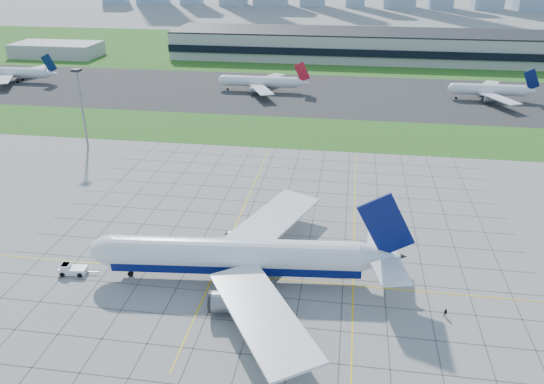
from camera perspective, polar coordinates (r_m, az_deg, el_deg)
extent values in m
plane|color=gray|center=(109.29, -0.84, -8.64)|extent=(1400.00, 1400.00, 0.00)
cube|color=#325F1B|center=(190.24, 3.59, 6.41)|extent=(700.00, 35.00, 0.04)
cube|color=#383838|center=(242.86, 4.81, 10.50)|extent=(700.00, 75.00, 0.04)
cube|color=#325F1B|center=(350.31, 6.17, 14.92)|extent=(700.00, 145.00, 0.04)
cube|color=#474744|center=(132.63, -21.06, -3.97)|extent=(0.18, 130.00, 0.02)
cube|color=#474744|center=(129.02, -17.95, -4.31)|extent=(0.18, 130.00, 0.02)
cube|color=#474744|center=(125.81, -14.66, -4.65)|extent=(0.18, 130.00, 0.02)
cube|color=#474744|center=(123.03, -11.21, -4.99)|extent=(0.18, 130.00, 0.02)
cube|color=#474744|center=(120.73, -7.61, -5.33)|extent=(0.18, 130.00, 0.02)
cube|color=#474744|center=(118.92, -3.88, -5.65)|extent=(0.18, 130.00, 0.02)
cube|color=#474744|center=(117.63, -0.04, -5.96)|extent=(0.18, 130.00, 0.02)
cube|color=#474744|center=(116.87, 3.86, -6.25)|extent=(0.18, 130.00, 0.02)
cube|color=#474744|center=(116.66, 7.80, -6.51)|extent=(0.18, 130.00, 0.02)
cube|color=#474744|center=(116.99, 11.74, -6.74)|extent=(0.18, 130.00, 0.02)
cube|color=#474744|center=(117.87, 15.64, -6.94)|extent=(0.18, 130.00, 0.02)
cube|color=#474744|center=(119.28, 19.48, -7.10)|extent=(0.18, 130.00, 0.02)
cube|color=#474744|center=(121.20, 23.20, -7.22)|extent=(0.18, 130.00, 0.02)
cube|color=#474744|center=(90.62, -3.41, -16.96)|extent=(110.00, 0.18, 0.02)
cube|color=#474744|center=(96.58, -2.42, -13.83)|extent=(110.00, 0.18, 0.02)
cube|color=#474744|center=(102.81, -1.57, -11.07)|extent=(110.00, 0.18, 0.02)
cube|color=#474744|center=(109.28, -0.84, -8.63)|extent=(110.00, 0.18, 0.02)
cube|color=#474744|center=(115.94, -0.19, -6.46)|extent=(110.00, 0.18, 0.02)
cube|color=#474744|center=(122.75, 0.38, -4.54)|extent=(110.00, 0.18, 0.02)
cube|color=#474744|center=(129.71, 0.88, -2.81)|extent=(110.00, 0.18, 0.02)
cube|color=#474744|center=(136.78, 1.34, -1.26)|extent=(110.00, 0.18, 0.02)
cube|color=#474744|center=(143.94, 1.74, 0.13)|extent=(110.00, 0.18, 0.02)
cube|color=#474744|center=(151.19, 2.11, 1.39)|extent=(110.00, 0.18, 0.02)
cube|color=#474744|center=(158.51, 2.45, 2.54)|extent=(110.00, 0.18, 0.02)
cube|color=#474744|center=(165.90, 2.75, 3.58)|extent=(110.00, 0.18, 0.02)
cube|color=yellow|center=(107.64, -1.01, -9.21)|extent=(120.00, 0.25, 0.03)
cube|color=yellow|center=(127.80, -3.82, -3.32)|extent=(0.25, 100.00, 0.03)
cube|color=yellow|center=(125.34, 8.83, -4.19)|extent=(0.25, 100.00, 0.03)
cube|color=#B7B7B2|center=(325.04, 13.30, 14.98)|extent=(260.00, 42.00, 15.00)
cube|color=black|center=(304.00, 13.55, 14.20)|extent=(260.00, 1.00, 4.00)
cube|color=black|center=(323.84, 13.44, 16.35)|extent=(260.00, 42.00, 0.80)
cube|color=#B7B7B2|center=(351.70, -22.12, 14.00)|extent=(50.00, 25.00, 8.00)
cylinder|color=gray|center=(183.00, -19.73, 8.33)|extent=(0.70, 0.70, 25.00)
cube|color=black|center=(180.08, -20.32, 12.19)|extent=(2.50, 2.50, 0.80)
cylinder|color=white|center=(104.19, -3.88, -6.70)|extent=(48.66, 10.76, 6.30)
cube|color=#081151|center=(105.25, -3.85, -7.63)|extent=(48.62, 10.34, 1.68)
ellipsoid|color=white|center=(109.62, -16.58, -6.07)|extent=(10.62, 7.21, 6.30)
cube|color=black|center=(110.15, -17.75, -5.76)|extent=(2.61, 3.56, 0.63)
cone|color=white|center=(104.54, 11.54, -6.89)|extent=(8.92, 6.74, 5.98)
cube|color=#081151|center=(101.15, 12.17, -3.50)|extent=(11.44, 1.59, 13.40)
cube|color=white|center=(118.72, 0.11, -2.98)|extent=(19.22, 30.84, 1.02)
cube|color=white|center=(90.50, -1.08, -13.00)|extent=(23.36, 30.02, 1.02)
cylinder|color=slate|center=(115.19, -3.19, -5.16)|extent=(7.16, 4.61, 3.99)
cylinder|color=slate|center=(96.93, -4.61, -11.71)|extent=(7.16, 4.61, 3.99)
cylinder|color=gray|center=(111.12, -15.01, -8.14)|extent=(0.41, 0.41, 2.73)
cylinder|color=black|center=(111.54, -14.96, -8.48)|extent=(1.20, 0.63, 1.15)
cylinder|color=black|center=(109.34, -0.83, -8.19)|extent=(1.48, 1.38, 1.36)
cylinder|color=black|center=(103.80, -1.10, -10.22)|extent=(1.48, 1.38, 1.36)
cube|color=white|center=(115.73, -20.59, -7.87)|extent=(5.59, 3.00, 1.26)
cube|color=white|center=(115.84, -21.32, -7.44)|extent=(1.79, 2.12, 0.99)
cube|color=black|center=(115.75, -21.33, -7.37)|extent=(1.60, 1.92, 0.63)
cube|color=gray|center=(114.42, -18.79, -8.14)|extent=(2.69, 0.41, 0.16)
cylinder|color=black|center=(117.49, -21.17, -7.63)|extent=(1.02, 0.54, 0.99)
cylinder|color=black|center=(115.73, -21.61, -8.24)|extent=(1.02, 0.54, 0.99)
cylinder|color=black|center=(116.10, -19.54, -7.77)|extent=(1.02, 0.54, 0.99)
cylinder|color=black|center=(114.32, -19.96, -8.39)|extent=(1.02, 0.54, 0.99)
imported|color=black|center=(113.68, -11.07, -7.15)|extent=(0.76, 0.81, 1.85)
imported|color=black|center=(101.98, 18.18, -12.28)|extent=(1.00, 0.87, 1.75)
cylinder|color=white|center=(292.68, -26.11, 11.49)|extent=(35.79, 4.80, 4.80)
cube|color=#071D47|center=(281.12, -22.86, 12.66)|extent=(7.46, 0.40, 9.15)
cube|color=white|center=(300.45, -24.55, 11.91)|extent=(13.89, 20.66, 0.40)
cube|color=white|center=(282.61, -26.85, 10.77)|extent=(13.89, 20.66, 0.40)
cylinder|color=black|center=(293.61, -25.24, 10.88)|extent=(1.00, 1.00, 1.00)
cylinder|color=black|center=(290.05, -25.70, 10.65)|extent=(1.00, 1.00, 1.00)
cylinder|color=white|center=(245.35, -1.29, 11.80)|extent=(34.19, 4.80, 4.80)
cube|color=red|center=(241.80, 3.25, 12.79)|extent=(7.46, 0.40, 9.15)
cube|color=white|center=(255.73, -0.33, 12.17)|extent=(13.89, 20.66, 0.40)
cube|color=white|center=(234.61, -1.17, 10.98)|extent=(13.89, 20.66, 0.40)
cylinder|color=black|center=(247.94, -0.53, 11.00)|extent=(1.00, 1.00, 1.00)
cylinder|color=black|center=(243.73, -0.70, 10.75)|extent=(1.00, 1.00, 1.00)
cylinder|color=white|center=(248.62, 22.30, 10.14)|extent=(29.41, 4.80, 4.80)
cube|color=#071248|center=(251.91, 26.15, 10.82)|extent=(7.46, 0.40, 9.15)
cube|color=white|center=(259.69, 22.22, 10.55)|extent=(13.89, 20.66, 0.40)
cube|color=white|center=(238.95, 23.29, 9.23)|extent=(13.89, 20.66, 0.40)
cylinder|color=black|center=(252.21, 22.60, 9.34)|extent=(1.00, 1.00, 1.00)
cylinder|color=black|center=(248.07, 22.81, 9.07)|extent=(1.00, 1.00, 1.00)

